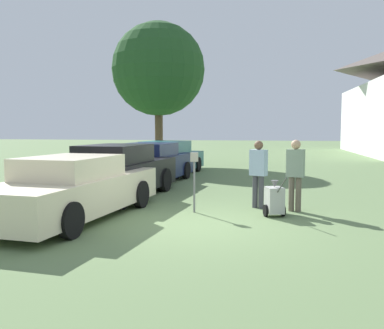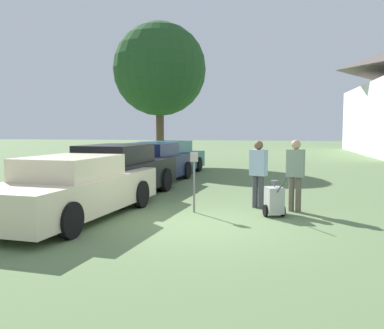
{
  "view_description": "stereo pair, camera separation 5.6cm",
  "coord_description": "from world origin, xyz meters",
  "px_view_note": "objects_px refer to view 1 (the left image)",
  "views": [
    {
      "loc": [
        1.36,
        -8.85,
        2.06
      ],
      "look_at": [
        -0.52,
        2.07,
        1.1
      ],
      "focal_mm": 40.0,
      "sensor_mm": 36.0,
      "label": 1
    },
    {
      "loc": [
        1.41,
        -8.84,
        2.06
      ],
      "look_at": [
        -0.52,
        2.07,
        1.1
      ],
      "focal_mm": 40.0,
      "sensor_mm": 36.0,
      "label": 2
    }
  ],
  "objects_px": {
    "parking_meter": "(194,171)",
    "person_worker": "(258,170)",
    "parked_car_black": "(118,173)",
    "parked_car_navy": "(150,164)",
    "person_supervisor": "(295,171)",
    "parked_car_cream": "(75,189)",
    "equipment_cart": "(274,200)",
    "parked_car_teal": "(167,159)"
  },
  "relations": [
    {
      "from": "parked_car_cream",
      "to": "parked_car_navy",
      "type": "distance_m",
      "value": 6.45
    },
    {
      "from": "parked_car_cream",
      "to": "parked_car_navy",
      "type": "height_order",
      "value": "parked_car_navy"
    },
    {
      "from": "parked_car_cream",
      "to": "parked_car_navy",
      "type": "bearing_deg",
      "value": 96.74
    },
    {
      "from": "parked_car_teal",
      "to": "person_worker",
      "type": "distance_m",
      "value": 8.3
    },
    {
      "from": "parked_car_teal",
      "to": "parked_car_cream",
      "type": "bearing_deg",
      "value": -83.25
    },
    {
      "from": "person_supervisor",
      "to": "parked_car_cream",
      "type": "bearing_deg",
      "value": 34.48
    },
    {
      "from": "parked_car_teal",
      "to": "person_worker",
      "type": "height_order",
      "value": "person_worker"
    },
    {
      "from": "person_worker",
      "to": "parked_car_navy",
      "type": "bearing_deg",
      "value": -20.63
    },
    {
      "from": "parking_meter",
      "to": "parked_car_cream",
      "type": "bearing_deg",
      "value": -155.4
    },
    {
      "from": "parked_car_navy",
      "to": "person_supervisor",
      "type": "relative_size",
      "value": 2.88
    },
    {
      "from": "parking_meter",
      "to": "equipment_cart",
      "type": "bearing_deg",
      "value": -4.97
    },
    {
      "from": "parking_meter",
      "to": "person_supervisor",
      "type": "distance_m",
      "value": 2.48
    },
    {
      "from": "parked_car_navy",
      "to": "parked_car_black",
      "type": "bearing_deg",
      "value": -83.27
    },
    {
      "from": "person_supervisor",
      "to": "equipment_cart",
      "type": "xyz_separation_m",
      "value": [
        -0.51,
        -0.7,
        -0.62
      ]
    },
    {
      "from": "person_worker",
      "to": "equipment_cart",
      "type": "relative_size",
      "value": 1.73
    },
    {
      "from": "parked_car_cream",
      "to": "parking_meter",
      "type": "distance_m",
      "value": 2.82
    },
    {
      "from": "parked_car_black",
      "to": "parking_meter",
      "type": "relative_size",
      "value": 3.71
    },
    {
      "from": "parked_car_teal",
      "to": "person_worker",
      "type": "xyz_separation_m",
      "value": [
        4.07,
        -7.23,
        0.3
      ]
    },
    {
      "from": "person_supervisor",
      "to": "parked_car_teal",
      "type": "bearing_deg",
      "value": -41.03
    },
    {
      "from": "parked_car_black",
      "to": "parked_car_teal",
      "type": "distance_m",
      "value": 6.37
    },
    {
      "from": "parked_car_navy",
      "to": "equipment_cart",
      "type": "relative_size",
      "value": 5.08
    },
    {
      "from": "person_worker",
      "to": "parked_car_black",
      "type": "bearing_deg",
      "value": 15.04
    },
    {
      "from": "parked_car_navy",
      "to": "person_worker",
      "type": "relative_size",
      "value": 2.94
    },
    {
      "from": "parked_car_cream",
      "to": "person_supervisor",
      "type": "height_order",
      "value": "person_supervisor"
    },
    {
      "from": "parked_car_black",
      "to": "person_supervisor",
      "type": "xyz_separation_m",
      "value": [
        4.97,
        -1.16,
        0.27
      ]
    },
    {
      "from": "equipment_cart",
      "to": "parked_car_cream",
      "type": "bearing_deg",
      "value": 175.24
    },
    {
      "from": "parked_car_navy",
      "to": "person_worker",
      "type": "distance_m",
      "value": 6.03
    },
    {
      "from": "parked_car_black",
      "to": "parked_car_navy",
      "type": "bearing_deg",
      "value": 96.73
    },
    {
      "from": "parked_car_cream",
      "to": "person_worker",
      "type": "xyz_separation_m",
      "value": [
        4.07,
        2.0,
        0.31
      ]
    },
    {
      "from": "parking_meter",
      "to": "person_worker",
      "type": "height_order",
      "value": "person_worker"
    },
    {
      "from": "parked_car_teal",
      "to": "parked_car_navy",
      "type": "bearing_deg",
      "value": -83.23
    },
    {
      "from": "person_supervisor",
      "to": "equipment_cart",
      "type": "relative_size",
      "value": 1.77
    },
    {
      "from": "parked_car_black",
      "to": "equipment_cart",
      "type": "bearing_deg",
      "value": -15.9
    },
    {
      "from": "parked_car_black",
      "to": "person_supervisor",
      "type": "bearing_deg",
      "value": -6.37
    },
    {
      "from": "parked_car_cream",
      "to": "person_supervisor",
      "type": "distance_m",
      "value": 5.26
    },
    {
      "from": "parked_car_black",
      "to": "person_supervisor",
      "type": "height_order",
      "value": "person_supervisor"
    },
    {
      "from": "parked_car_black",
      "to": "parking_meter",
      "type": "height_order",
      "value": "parked_car_black"
    },
    {
      "from": "parked_car_navy",
      "to": "person_supervisor",
      "type": "xyz_separation_m",
      "value": [
        4.97,
        -4.75,
        0.31
      ]
    },
    {
      "from": "parked_car_black",
      "to": "person_supervisor",
      "type": "relative_size",
      "value": 3.07
    },
    {
      "from": "parked_car_navy",
      "to": "parking_meter",
      "type": "height_order",
      "value": "parked_car_navy"
    },
    {
      "from": "parked_car_navy",
      "to": "parking_meter",
      "type": "distance_m",
      "value": 5.87
    },
    {
      "from": "parking_meter",
      "to": "person_worker",
      "type": "distance_m",
      "value": 1.73
    }
  ]
}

